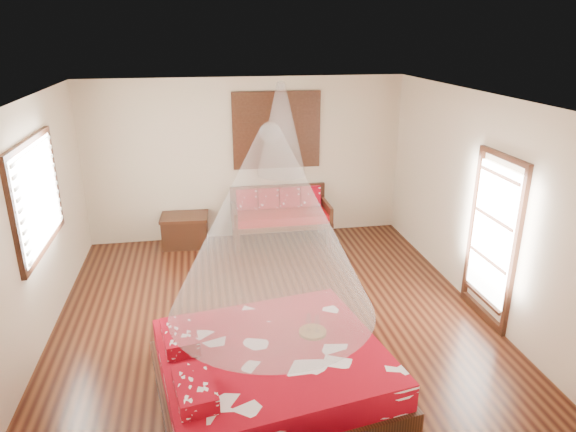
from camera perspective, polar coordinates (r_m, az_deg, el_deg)
The scene contains 10 objects.
room at distance 6.38m, azimuth -2.14°, elevation 0.47°, with size 5.54×5.54×2.84m.
bed at distance 5.48m, azimuth -1.91°, elevation -16.76°, with size 2.58×2.40×0.65m.
daybed at distance 8.96m, azimuth -0.87°, elevation 0.39°, with size 1.70×0.75×0.94m.
storage_chest at distance 9.02m, azimuth -11.35°, elevation -1.54°, with size 0.83×0.63×0.55m.
shutter_panel at distance 8.92m, azimuth -1.27°, elevation 9.49°, with size 1.52×0.06×1.32m.
window_left at distance 6.69m, azimuth -26.08°, elevation 2.04°, with size 0.10×1.74×1.34m.
glazed_door at distance 6.87m, azimuth 21.72°, elevation -2.48°, with size 0.08×1.02×2.16m.
wine_tray at distance 5.56m, azimuth 2.76°, elevation -12.32°, with size 0.29×0.29×0.23m.
mosquito_net_main at distance 4.71m, azimuth -1.87°, elevation -0.95°, with size 2.00×2.00×1.80m, color white.
mosquito_net_daybed at distance 8.45m, azimuth -0.78°, elevation 9.59°, with size 0.81×0.81×1.50m, color white.
Camera 1 is at (-0.82, -5.95, 3.54)m, focal length 32.00 mm.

